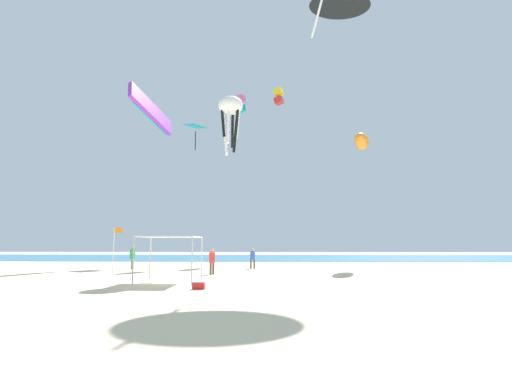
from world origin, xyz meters
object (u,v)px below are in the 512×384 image
kite_delta_black (340,1)px  cooler_box (199,285)px  canopy_tent (170,239)px  banner_flag (115,245)px  kite_parafoil_purple (151,110)px  kite_diamond_teal (196,128)px  kite_box_pink (240,104)px  person_leftmost (253,257)px  kite_inflatable_orange (362,142)px  person_central (133,256)px  kite_octopus_white (231,108)px  kite_box_yellow (279,96)px  person_near_tent (212,259)px

kite_delta_black → cooler_box: bearing=-156.2°
canopy_tent → banner_flag: bearing=134.6°
kite_parafoil_purple → kite_diamond_teal: 5.92m
banner_flag → kite_box_pink: size_ratio=1.51×
person_leftmost → kite_inflatable_orange: size_ratio=0.34×
person_leftmost → kite_box_pink: (-1.95, 11.12, 16.99)m
canopy_tent → person_central: 10.91m
kite_box_pink → canopy_tent: bearing=42.0°
person_leftmost → person_central: 9.48m
kite_octopus_white → kite_inflatable_orange: size_ratio=0.94×
kite_delta_black → person_central: bearing=149.0°
person_leftmost → kite_box_yellow: 26.71m
canopy_tent → cooler_box: canopy_tent is taller
cooler_box → kite_box_pink: (-0.09, 24.20, 17.75)m
banner_flag → kite_box_yellow: kite_box_yellow is taller
person_leftmost → kite_box_yellow: kite_box_yellow is taller
person_central → cooler_box: 14.38m
person_leftmost → kite_delta_black: bearing=177.3°
banner_flag → cooler_box: 11.08m
person_central → kite_parafoil_purple: (-1.01, 6.23, 14.14)m
canopy_tent → kite_octopus_white: size_ratio=0.68×
cooler_box → kite_octopus_white: (0.30, 10.13, 12.09)m
kite_delta_black → kite_diamond_teal: 19.74m
kite_diamond_teal → kite_octopus_white: bearing=60.4°
person_near_tent → kite_octopus_white: bearing=-172.4°
kite_box_yellow → kite_parafoil_purple: (-13.11, -11.85, -6.02)m
kite_box_pink → kite_inflatable_orange: bearing=108.5°
kite_box_yellow → kite_delta_black: 19.84m
cooler_box → kite_inflatable_orange: kite_inflatable_orange is taller
person_near_tent → kite_delta_black: 22.88m
person_near_tent → banner_flag: banner_flag is taller
kite_parafoil_purple → person_central: bearing=-147.5°
canopy_tent → person_central: bearing=120.2°
kite_parafoil_purple → kite_inflatable_orange: kite_parafoil_purple is taller
canopy_tent → person_near_tent: (1.55, 4.89, -1.31)m
cooler_box → kite_octopus_white: bearing=88.3°
kite_inflatable_orange → cooler_box: bearing=-17.1°
kite_box_yellow → kite_box_pink: bearing=171.8°
person_near_tent → person_leftmost: (2.45, 5.38, -0.05)m
kite_octopus_white → kite_box_yellow: bearing=58.0°
canopy_tent → kite_box_yellow: bearing=76.4°
person_leftmost → kite_inflatable_orange: kite_inflatable_orange is taller
person_leftmost → kite_octopus_white: size_ratio=0.36×
kite_octopus_white → kite_parafoil_purple: bearing=116.9°
person_leftmost → kite_box_yellow: bearing=-84.8°
cooler_box → person_central: bearing=121.9°
kite_parafoil_purple → kite_octopus_white: bearing=-109.7°
person_central → kite_parafoil_purple: bearing=178.9°
person_central → cooler_box: person_central is taller
kite_parafoil_purple → person_leftmost: bearing=-93.8°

